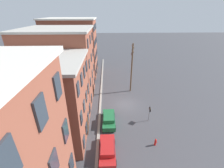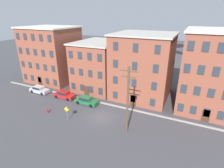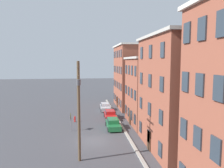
{
  "view_description": "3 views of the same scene",
  "coord_description": "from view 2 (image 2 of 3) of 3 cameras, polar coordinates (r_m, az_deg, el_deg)",
  "views": [
    {
      "loc": [
        -22.38,
        3.2,
        15.03
      ],
      "look_at": [
        1.66,
        2.36,
        3.36
      ],
      "focal_mm": 24.0,
      "sensor_mm": 36.0,
      "label": 1
    },
    {
      "loc": [
        12.23,
        -21.62,
        15.97
      ],
      "look_at": [
        0.26,
        3.81,
        4.65
      ],
      "focal_mm": 28.0,
      "sensor_mm": 36.0,
      "label": 2
    },
    {
      "loc": [
        26.15,
        -1.1,
        9.8
      ],
      "look_at": [
        1.24,
        2.12,
        7.19
      ],
      "focal_mm": 35.0,
      "sensor_mm": 36.0,
      "label": 3
    }
  ],
  "objects": [
    {
      "name": "apartment_corner",
      "position": [
        46.5,
        -18.97,
        9.18
      ],
      "size": [
        12.23,
        10.45,
        13.24
      ],
      "color": "brown",
      "rests_on": "ground_plane"
    },
    {
      "name": "kerb_strip",
      "position": [
        32.93,
        0.1,
        -6.92
      ],
      "size": [
        56.0,
        0.36,
        0.16
      ],
      "primitive_type": "cube",
      "color": "#9E998E",
      "rests_on": "ground_plane"
    },
    {
      "name": "utility_pole",
      "position": [
        23.62,
        5.28,
        -4.43
      ],
      "size": [
        2.4,
        0.44,
        9.84
      ],
      "color": "brown",
      "rests_on": "ground_plane"
    },
    {
      "name": "apartment_far",
      "position": [
        35.45,
        10.07,
        5.85
      ],
      "size": [
        11.23,
        11.26,
        12.68
      ],
      "color": "brown",
      "rests_on": "ground_plane"
    },
    {
      "name": "ground_plane",
      "position": [
        29.53,
        -3.68,
        -10.86
      ],
      "size": [
        200.0,
        200.0,
        0.0
      ],
      "primitive_type": "plane",
      "color": "#424247"
    },
    {
      "name": "caution_sign",
      "position": [
        28.75,
        -14.55,
        -8.53
      ],
      "size": [
        1.05,
        0.08,
        2.59
      ],
      "color": "slate",
      "rests_on": "ground_plane"
    },
    {
      "name": "car_green",
      "position": [
        33.61,
        -8.37,
        -5.25
      ],
      "size": [
        4.4,
        1.92,
        1.43
      ],
      "color": "#1E6638",
      "rests_on": "ground_plane"
    },
    {
      "name": "apartment_midblock",
      "position": [
        39.75,
        -4.06,
        6.24
      ],
      "size": [
        9.26,
        11.98,
        10.48
      ],
      "color": "brown",
      "rests_on": "ground_plane"
    },
    {
      "name": "apartment_annex",
      "position": [
        34.75,
        29.81,
        3.81
      ],
      "size": [
        10.09,
        12.03,
        13.72
      ],
      "color": "brown",
      "rests_on": "ground_plane"
    },
    {
      "name": "car_silver",
      "position": [
        41.06,
        -22.63,
        -1.61
      ],
      "size": [
        4.4,
        1.92,
        1.43
      ],
      "color": "#B7B7BC",
      "rests_on": "ground_plane"
    },
    {
      "name": "car_red",
      "position": [
        36.85,
        -15.32,
        -3.3
      ],
      "size": [
        4.4,
        1.92,
        1.43
      ],
      "color": "#B21E1E",
      "rests_on": "ground_plane"
    },
    {
      "name": "fire_hydrant",
      "position": [
        32.44,
        -20.38,
        -8.09
      ],
      "size": [
        0.24,
        0.34,
        0.96
      ],
      "color": "red",
      "rests_on": "ground_plane"
    }
  ]
}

